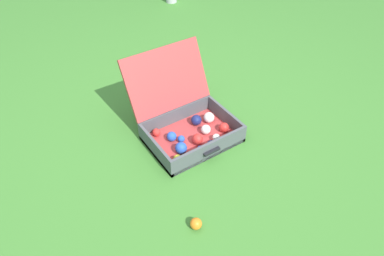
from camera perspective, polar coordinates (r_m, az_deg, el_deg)
The scene contains 3 objects.
ground_plane at distance 2.19m, azimuth -0.89°, elevation -3.19°, with size 16.00×16.00×0.00m, color #3D7A2D.
open_suitcase at distance 2.21m, azimuth -0.95°, elevation 1.16°, with size 0.55×0.61×0.49m.
stray_ball_on_grass at distance 1.80m, azimuth 0.66°, elevation -15.41°, with size 0.06×0.06×0.06m, color orange.
Camera 1 is at (-0.84, -1.32, 1.54)m, focal length 32.55 mm.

